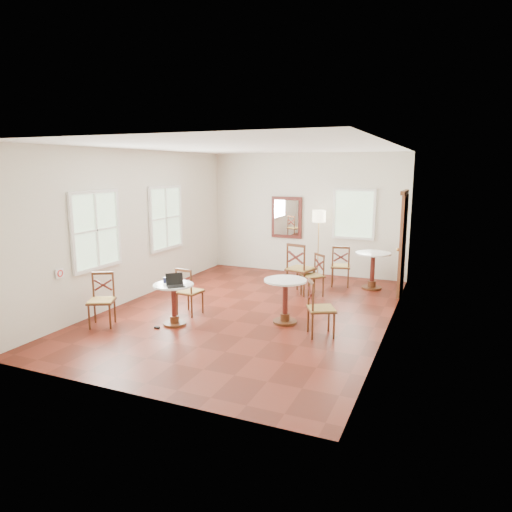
{
  "coord_description": "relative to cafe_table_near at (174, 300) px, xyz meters",
  "views": [
    {
      "loc": [
        3.36,
        -7.59,
        2.65
      ],
      "look_at": [
        0.0,
        0.3,
        1.0
      ],
      "focal_mm": 32.33,
      "sensor_mm": 36.0,
      "label": 1
    }
  ],
  "objects": [
    {
      "name": "chair_mid_a",
      "position": [
        1.37,
        2.73,
        0.1
      ],
      "size": [
        0.61,
        0.61,
        1.1
      ],
      "rotation": [
        0.0,
        0.0,
        2.9
      ],
      "color": "#4E2813",
      "rests_on": "ground"
    },
    {
      "name": "chair_mid_b",
      "position": [
        2.42,
        0.47,
        0.01
      ],
      "size": [
        0.57,
        0.57,
        0.91
      ],
      "rotation": [
        0.0,
        0.0,
        2.06
      ],
      "color": "#4E2813",
      "rests_on": "ground"
    },
    {
      "name": "chair_back_b",
      "position": [
        1.67,
        2.7,
        -0.01
      ],
      "size": [
        0.57,
        0.57,
        0.88
      ],
      "rotation": [
        0.0,
        0.0,
        -0.72
      ],
      "color": "#4E2813",
      "rests_on": "ground"
    },
    {
      "name": "water_glass",
      "position": [
        -0.09,
        0.15,
        0.32
      ],
      "size": [
        0.06,
        0.06,
        0.1
      ],
      "primitive_type": "cylinder",
      "color": "white",
      "rests_on": "cafe_table_near"
    },
    {
      "name": "cafe_table_near",
      "position": [
        0.0,
        0.0,
        0.0
      ],
      "size": [
        0.68,
        0.68,
        0.72
      ],
      "color": "#4E2813",
      "rests_on": "ground"
    },
    {
      "name": "laptop",
      "position": [
        0.1,
        -0.09,
        0.32
      ],
      "size": [
        0.37,
        0.37,
        0.2
      ],
      "rotation": [
        0.0,
        0.0,
        0.75
      ],
      "color": "black",
      "rests_on": "cafe_table_near"
    },
    {
      "name": "ground",
      "position": [
        0.88,
        1.2,
        -0.44
      ],
      "size": [
        7.0,
        7.0,
        0.0
      ],
      "primitive_type": "plane",
      "color": "#5C1B0F",
      "rests_on": "ground"
    },
    {
      "name": "room_shell",
      "position": [
        0.82,
        1.47,
        1.45
      ],
      "size": [
        5.02,
        7.02,
        3.01
      ],
      "color": "silver",
      "rests_on": "ground"
    },
    {
      "name": "power_adapter",
      "position": [
        -0.17,
        -0.28,
        -0.43
      ],
      "size": [
        0.09,
        0.05,
        0.03
      ],
      "primitive_type": "cube",
      "color": "black",
      "rests_on": "ground"
    },
    {
      "name": "cafe_table_back",
      "position": [
        2.72,
        3.75,
        0.06
      ],
      "size": [
        0.77,
        0.77,
        0.81
      ],
      "color": "#4E2813",
      "rests_on": "ground"
    },
    {
      "name": "chair_near_b",
      "position": [
        -1.1,
        -0.51,
        0.01
      ],
      "size": [
        0.56,
        0.56,
        0.9
      ],
      "rotation": [
        0.0,
        0.0,
        0.47
      ],
      "color": "#4E2813",
      "rests_on": "ground"
    },
    {
      "name": "cafe_table_mid",
      "position": [
        1.71,
        0.83,
        0.04
      ],
      "size": [
        0.73,
        0.73,
        0.77
      ],
      "color": "#4E2813",
      "rests_on": "ground"
    },
    {
      "name": "chair_near_a",
      "position": [
        -0.06,
        0.58,
        -0.01
      ],
      "size": [
        0.45,
        0.45,
        0.88
      ],
      "rotation": [
        0.0,
        0.0,
        3.03
      ],
      "color": "#4E2813",
      "rests_on": "ground"
    },
    {
      "name": "chair_back_a",
      "position": [
        2.02,
        3.71,
        0.02
      ],
      "size": [
        0.51,
        0.51,
        0.94
      ],
      "rotation": [
        0.0,
        0.0,
        3.34
      ],
      "color": "#4E2813",
      "rests_on": "ground"
    },
    {
      "name": "navy_mug",
      "position": [
        -0.17,
        0.03,
        0.32
      ],
      "size": [
        0.12,
        0.08,
        0.09
      ],
      "color": "black",
      "rests_on": "cafe_table_near"
    },
    {
      "name": "mouse",
      "position": [
        -0.14,
        0.05,
        0.29
      ],
      "size": [
        0.11,
        0.08,
        0.04
      ],
      "primitive_type": "ellipsoid",
      "rotation": [
        0.0,
        0.0,
        -0.12
      ],
      "color": "black",
      "rests_on": "cafe_table_near"
    },
    {
      "name": "floor_lamp",
      "position": [
        1.31,
        4.35,
        0.95
      ],
      "size": [
        0.32,
        0.32,
        1.64
      ],
      "color": "#BF8C3F",
      "rests_on": "ground"
    }
  ]
}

